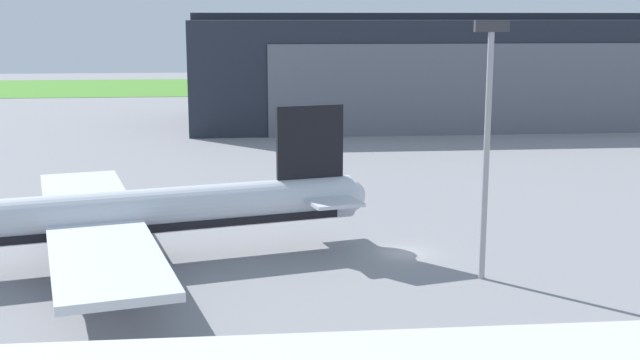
# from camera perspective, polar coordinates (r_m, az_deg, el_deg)

# --- Properties ---
(ground_plane) EXTENTS (440.00, 440.00, 0.00)m
(ground_plane) POSITION_cam_1_polar(r_m,az_deg,el_deg) (66.15, 6.05, -5.11)
(ground_plane) COLOR gray
(grass_field_strip) EXTENTS (440.00, 56.00, 0.08)m
(grass_field_strip) POSITION_cam_1_polar(r_m,az_deg,el_deg) (224.60, -2.23, 6.61)
(grass_field_strip) COLOR #4C8C30
(grass_field_strip) RESTS_ON ground_plane
(maintenance_hangar) EXTENTS (103.33, 33.30, 19.39)m
(maintenance_hangar) POSITION_cam_1_polar(r_m,az_deg,el_deg) (150.23, 11.36, 7.55)
(maintenance_hangar) COLOR #232833
(maintenance_hangar) RESTS_ON ground_plane
(airliner_near_left) EXTENTS (44.82, 38.77, 11.74)m
(airliner_near_left) POSITION_cam_1_polar(r_m,az_deg,el_deg) (63.27, -16.22, -2.60)
(airliner_near_left) COLOR silver
(airliner_near_left) RESTS_ON ground_plane
(apron_light_mast) EXTENTS (2.40, 0.50, 18.49)m
(apron_light_mast) POSITION_cam_1_polar(r_m,az_deg,el_deg) (58.29, 11.68, 3.42)
(apron_light_mast) COLOR #99999E
(apron_light_mast) RESTS_ON ground_plane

